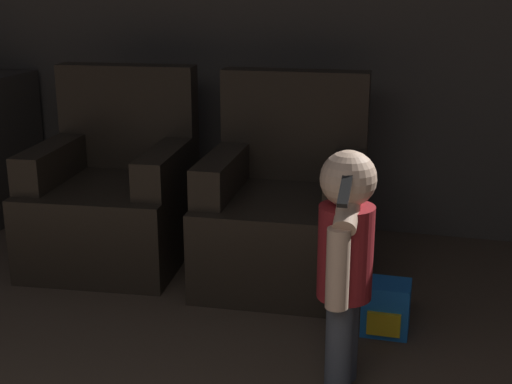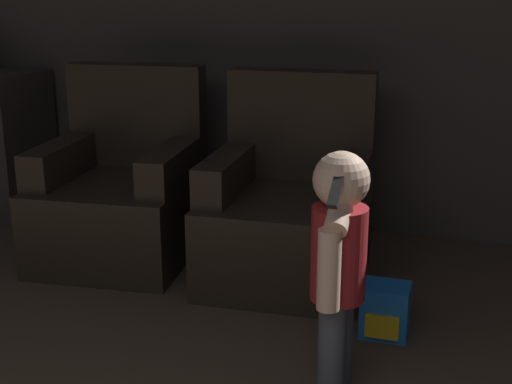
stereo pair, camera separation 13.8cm
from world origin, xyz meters
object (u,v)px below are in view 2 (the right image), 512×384
Objects in this scene: armchair_right at (289,211)px; toy_backpack at (385,311)px; person_toddler at (338,254)px; armchair_left at (122,195)px.

toy_backpack is at bearing -45.54° from armchair_right.
toy_backpack is (0.13, 0.49, -0.44)m from person_toddler.
armchair_right is at bearing 137.44° from toy_backpack.
armchair_left is at bearing 177.04° from armchair_right.
armchair_left is 1.78m from person_toddler.
person_toddler is at bearing -41.18° from armchair_left.
armchair_right is 0.83m from toy_backpack.
toy_backpack is at bearing -24.55° from armchair_left.
armchair_right is at bearing -152.15° from person_toddler.
person_toddler is (1.44, -1.03, 0.20)m from armchair_left.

